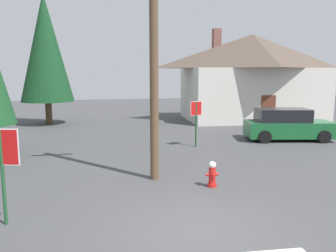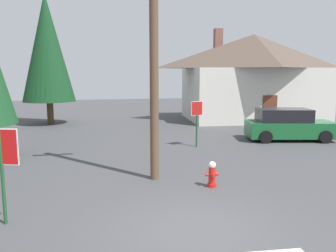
{
  "view_description": "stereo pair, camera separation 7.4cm",
  "coord_description": "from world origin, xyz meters",
  "px_view_note": "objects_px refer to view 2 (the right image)",
  "views": [
    {
      "loc": [
        -2.24,
        -6.98,
        3.44
      ],
      "look_at": [
        0.14,
        3.69,
        1.77
      ],
      "focal_mm": 36.99,
      "sensor_mm": 36.0,
      "label": 1
    },
    {
      "loc": [
        -2.16,
        -7.0,
        3.44
      ],
      "look_at": [
        0.14,
        3.69,
        1.77
      ],
      "focal_mm": 36.99,
      "sensor_mm": 36.0,
      "label": 2
    }
  ],
  "objects_px": {
    "parked_car": "(288,125)",
    "pine_tree_mid_left": "(47,48)",
    "utility_pole": "(154,39)",
    "stop_sign_far": "(197,115)",
    "fire_hydrant": "(212,174)",
    "house": "(253,76)",
    "stop_sign_near": "(1,156)"
  },
  "relations": [
    {
      "from": "stop_sign_near",
      "to": "pine_tree_mid_left",
      "type": "xyz_separation_m",
      "value": [
        -0.84,
        16.48,
        3.51
      ]
    },
    {
      "from": "pine_tree_mid_left",
      "to": "fire_hydrant",
      "type": "bearing_deg",
      "value": -66.92
    },
    {
      "from": "fire_hydrant",
      "to": "parked_car",
      "type": "xyz_separation_m",
      "value": [
        6.36,
        6.33,
        0.39
      ]
    },
    {
      "from": "utility_pole",
      "to": "stop_sign_near",
      "type": "bearing_deg",
      "value": -146.05
    },
    {
      "from": "parked_car",
      "to": "house",
      "type": "bearing_deg",
      "value": 77.0
    },
    {
      "from": "utility_pole",
      "to": "house",
      "type": "relative_size",
      "value": 0.79
    },
    {
      "from": "fire_hydrant",
      "to": "utility_pole",
      "type": "xyz_separation_m",
      "value": [
        -1.58,
        1.16,
        4.1
      ]
    },
    {
      "from": "stop_sign_far",
      "to": "parked_car",
      "type": "relative_size",
      "value": 0.46
    },
    {
      "from": "fire_hydrant",
      "to": "utility_pole",
      "type": "relative_size",
      "value": 0.09
    },
    {
      "from": "parked_car",
      "to": "stop_sign_far",
      "type": "bearing_deg",
      "value": -173.68
    },
    {
      "from": "utility_pole",
      "to": "parked_car",
      "type": "bearing_deg",
      "value": 33.08
    },
    {
      "from": "house",
      "to": "parked_car",
      "type": "xyz_separation_m",
      "value": [
        -1.9,
        -8.23,
        -2.49
      ]
    },
    {
      "from": "fire_hydrant",
      "to": "parked_car",
      "type": "height_order",
      "value": "parked_car"
    },
    {
      "from": "house",
      "to": "stop_sign_near",
      "type": "bearing_deg",
      "value": -130.66
    },
    {
      "from": "parked_car",
      "to": "fire_hydrant",
      "type": "bearing_deg",
      "value": -135.16
    },
    {
      "from": "stop_sign_near",
      "to": "house",
      "type": "height_order",
      "value": "house"
    },
    {
      "from": "stop_sign_near",
      "to": "parked_car",
      "type": "bearing_deg",
      "value": 33.38
    },
    {
      "from": "stop_sign_far",
      "to": "house",
      "type": "relative_size",
      "value": 0.2
    },
    {
      "from": "utility_pole",
      "to": "parked_car",
      "type": "relative_size",
      "value": 1.86
    },
    {
      "from": "stop_sign_near",
      "to": "fire_hydrant",
      "type": "relative_size",
      "value": 2.8
    },
    {
      "from": "stop_sign_near",
      "to": "house",
      "type": "xyz_separation_m",
      "value": [
        13.8,
        16.07,
        1.67
      ]
    },
    {
      "from": "stop_sign_near",
      "to": "stop_sign_far",
      "type": "height_order",
      "value": "stop_sign_near"
    },
    {
      "from": "house",
      "to": "fire_hydrant",
      "type": "bearing_deg",
      "value": -119.58
    },
    {
      "from": "parked_car",
      "to": "pine_tree_mid_left",
      "type": "height_order",
      "value": "pine_tree_mid_left"
    },
    {
      "from": "stop_sign_near",
      "to": "stop_sign_far",
      "type": "xyz_separation_m",
      "value": [
        6.79,
        7.28,
        -0.08
      ]
    },
    {
      "from": "fire_hydrant",
      "to": "parked_car",
      "type": "relative_size",
      "value": 0.17
    },
    {
      "from": "stop_sign_near",
      "to": "utility_pole",
      "type": "height_order",
      "value": "utility_pole"
    },
    {
      "from": "stop_sign_near",
      "to": "stop_sign_far",
      "type": "distance_m",
      "value": 9.95
    },
    {
      "from": "stop_sign_near",
      "to": "stop_sign_far",
      "type": "relative_size",
      "value": 1.04
    },
    {
      "from": "utility_pole",
      "to": "house",
      "type": "height_order",
      "value": "utility_pole"
    },
    {
      "from": "parked_car",
      "to": "pine_tree_mid_left",
      "type": "xyz_separation_m",
      "value": [
        -12.74,
        8.64,
        4.33
      ]
    },
    {
      "from": "stop_sign_near",
      "to": "utility_pole",
      "type": "distance_m",
      "value": 5.59
    }
  ]
}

